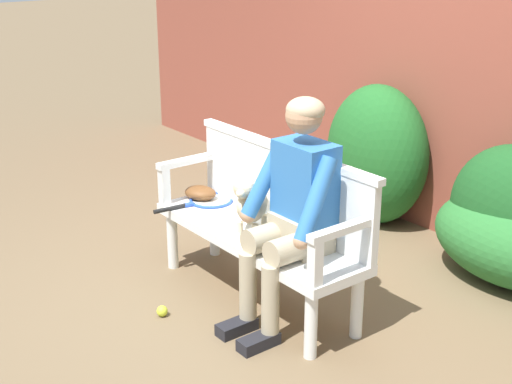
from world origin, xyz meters
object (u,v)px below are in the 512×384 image
tennis_racket (208,201)px  baseball_glove (200,193)px  garden_bench (256,241)px  tennis_ball (162,311)px  person_seated (294,206)px  dog_on_bench (250,202)px

tennis_racket → baseball_glove: baseball_glove is taller
garden_bench → tennis_ball: 0.69m
baseball_glove → tennis_ball: (0.49, -0.61, -0.46)m
person_seated → tennis_ball: size_ratio=20.02×
tennis_racket → baseball_glove: bearing=-177.8°
tennis_racket → tennis_ball: (0.41, -0.62, -0.43)m
dog_on_bench → tennis_ball: (-0.14, -0.55, -0.60)m
garden_bench → dog_on_bench: size_ratio=4.16×
garden_bench → baseball_glove: baseball_glove is taller
baseball_glove → person_seated: bearing=-27.3°
dog_on_bench → tennis_racket: size_ratio=0.65×
tennis_racket → baseball_glove: size_ratio=2.60×
baseball_glove → tennis_racket: bearing=-22.3°
person_seated → tennis_ball: person_seated is taller
garden_bench → tennis_ball: garden_bench is taller
person_seated → tennis_ball: (-0.52, -0.56, -0.69)m
tennis_racket → baseball_glove: 0.09m
dog_on_bench → tennis_racket: (-0.56, 0.07, -0.18)m
tennis_racket → dog_on_bench: bearing=-7.0°
tennis_ball → tennis_racket: bearing=123.8°
garden_bench → tennis_racket: tennis_racket is taller
person_seated → tennis_racket: (-0.93, 0.05, -0.26)m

